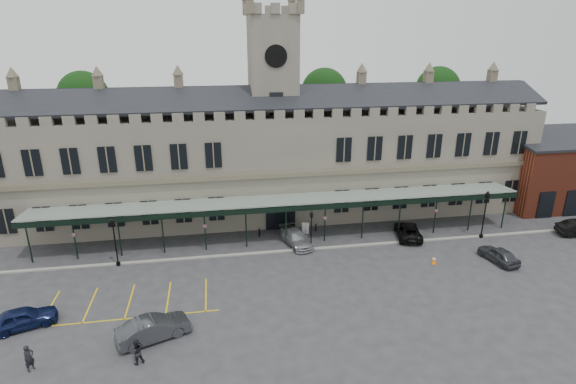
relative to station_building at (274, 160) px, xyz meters
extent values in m
plane|color=#2F2F32|center=(0.00, -15.91, -6.47)|extent=(140.00, 140.00, 0.00)
cube|color=#625E52|center=(0.00, 0.09, -0.47)|extent=(60.00, 10.00, 12.00)
cube|color=brown|center=(0.00, -5.09, -0.27)|extent=(60.00, 0.35, 0.50)
cube|color=black|center=(0.00, -2.41, 7.33)|extent=(60.00, 4.77, 2.20)
cube|color=black|center=(0.00, 2.59, 7.33)|extent=(60.00, 4.77, 2.20)
cube|color=black|center=(0.00, -5.01, -4.57)|extent=(3.20, 0.18, 3.80)
cube|color=#625E52|center=(0.00, 0.09, 4.53)|extent=(5.00, 5.00, 22.00)
cylinder|color=silver|center=(0.00, -2.47, 11.53)|extent=(2.20, 0.12, 2.20)
cylinder|color=black|center=(0.00, -2.54, 11.53)|extent=(2.30, 0.04, 2.30)
cube|color=black|center=(0.00, -2.47, 6.53)|extent=(1.40, 0.12, 2.80)
cube|color=#8C9E93|center=(0.00, -6.91, -2.37)|extent=(50.00, 4.00, 0.40)
cube|color=black|center=(0.00, -8.91, -2.62)|extent=(50.00, 0.18, 0.50)
cube|color=maroon|center=(34.00, -2.91, -2.47)|extent=(12.00, 8.00, 8.00)
cube|color=black|center=(34.00, -2.91, 2.03)|extent=(12.40, 8.36, 1.47)
cube|color=gray|center=(0.00, -10.41, -6.41)|extent=(60.00, 0.40, 0.12)
cylinder|color=#332314|center=(-22.00, 9.09, -0.47)|extent=(0.70, 0.70, 12.00)
sphere|color=black|center=(-22.00, 9.09, 6.53)|extent=(6.00, 6.00, 6.00)
cylinder|color=#332314|center=(8.00, 9.09, -0.47)|extent=(0.70, 0.70, 12.00)
sphere|color=black|center=(8.00, 9.09, 6.53)|extent=(6.00, 6.00, 6.00)
cylinder|color=#332314|center=(24.00, 9.09, -0.47)|extent=(0.70, 0.70, 12.00)
sphere|color=black|center=(24.00, 9.09, 6.53)|extent=(6.00, 6.00, 6.00)
cylinder|color=black|center=(-15.99, -10.61, -6.31)|extent=(0.37, 0.37, 0.31)
cylinder|color=black|center=(-15.99, -10.61, -4.39)|extent=(0.12, 0.12, 4.15)
cube|color=black|center=(-15.99, -10.61, -2.16)|extent=(0.29, 0.29, 0.42)
cone|color=black|center=(-15.99, -10.61, -1.80)|extent=(0.46, 0.46, 0.31)
cylinder|color=black|center=(2.18, -10.59, -6.33)|extent=(0.32, 0.32, 0.27)
cylinder|color=black|center=(2.18, -10.59, -4.67)|extent=(0.11, 0.11, 3.59)
cube|color=black|center=(2.18, -10.59, -2.74)|extent=(0.25, 0.25, 0.36)
cone|color=black|center=(2.18, -10.59, -2.43)|extent=(0.40, 0.40, 0.27)
cylinder|color=black|center=(20.40, -10.61, -6.30)|extent=(0.40, 0.40, 0.33)
cylinder|color=black|center=(20.40, -10.61, -4.24)|extent=(0.13, 0.13, 4.46)
cube|color=black|center=(20.40, -10.61, -1.84)|extent=(0.31, 0.31, 0.45)
cone|color=black|center=(20.40, -10.61, -1.45)|extent=(0.49, 0.49, 0.33)
cube|color=orange|center=(12.89, -15.06, -6.45)|extent=(0.40, 0.40, 0.04)
cone|color=orange|center=(12.89, -15.06, -6.10)|extent=(0.46, 0.46, 0.73)
cylinder|color=silver|center=(12.89, -15.06, -6.00)|extent=(0.30, 0.30, 0.10)
cylinder|color=black|center=(2.41, -6.69, -6.20)|extent=(0.06, 0.06, 0.54)
cube|color=silver|center=(2.41, -6.69, -5.82)|extent=(0.74, 0.24, 1.29)
cylinder|color=black|center=(-2.50, -6.65, -5.99)|extent=(0.17, 0.17, 0.96)
cylinder|color=black|center=(3.68, -6.18, -6.06)|extent=(0.14, 0.14, 0.81)
imported|color=#0D163B|center=(-21.00, -19.13, -5.69)|extent=(4.91, 3.23, 1.55)
imported|color=#33363A|center=(-11.50, -22.01, -5.64)|extent=(5.33, 3.50, 1.66)
imported|color=gray|center=(1.00, -9.03, -5.75)|extent=(3.23, 5.32, 1.44)
imported|color=black|center=(12.86, -9.23, -5.77)|extent=(3.36, 5.37, 1.39)
imported|color=#33363A|center=(19.00, -15.66, -5.76)|extent=(2.43, 4.40, 1.42)
imported|color=black|center=(-18.88, -23.95, -5.55)|extent=(0.74, 0.80, 1.83)
imported|color=black|center=(-12.30, -24.43, -5.58)|extent=(1.06, 0.96, 1.78)
camera|label=1|loc=(-6.58, -49.41, 13.78)|focal=28.00mm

